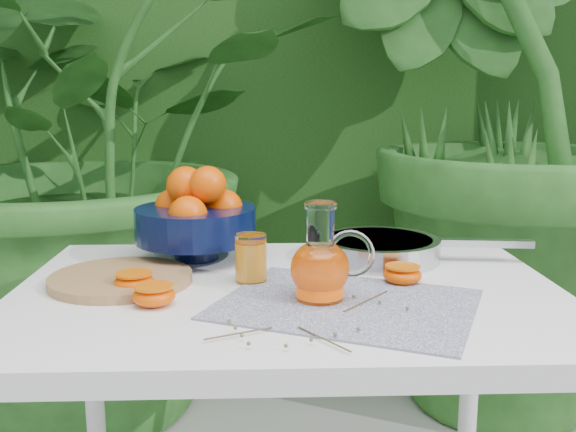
{
  "coord_description": "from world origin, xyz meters",
  "views": [
    {
      "loc": [
        -0.08,
        -1.07,
        1.1
      ],
      "look_at": [
        -0.03,
        0.07,
        0.88
      ],
      "focal_mm": 40.0,
      "sensor_mm": 36.0,
      "label": 1
    }
  ],
  "objects_px": {
    "cutting_board": "(121,279)",
    "fruit_bowl": "(196,216)",
    "white_table": "(288,330)",
    "saute_pan": "(381,248)",
    "juice_pitcher": "(321,266)"
  },
  "relations": [
    {
      "from": "cutting_board",
      "to": "fruit_bowl",
      "type": "xyz_separation_m",
      "value": [
        0.12,
        0.18,
        0.08
      ]
    },
    {
      "from": "white_table",
      "to": "cutting_board",
      "type": "height_order",
      "value": "cutting_board"
    },
    {
      "from": "white_table",
      "to": "fruit_bowl",
      "type": "bearing_deg",
      "value": 131.05
    },
    {
      "from": "saute_pan",
      "to": "fruit_bowl",
      "type": "bearing_deg",
      "value": 176.4
    },
    {
      "from": "white_table",
      "to": "cutting_board",
      "type": "distance_m",
      "value": 0.33
    },
    {
      "from": "cutting_board",
      "to": "fruit_bowl",
      "type": "bearing_deg",
      "value": 54.92
    },
    {
      "from": "juice_pitcher",
      "to": "white_table",
      "type": "bearing_deg",
      "value": 124.2
    },
    {
      "from": "cutting_board",
      "to": "juice_pitcher",
      "type": "relative_size",
      "value": 1.58
    },
    {
      "from": "fruit_bowl",
      "to": "saute_pan",
      "type": "bearing_deg",
      "value": -3.6
    },
    {
      "from": "cutting_board",
      "to": "saute_pan",
      "type": "distance_m",
      "value": 0.54
    },
    {
      "from": "white_table",
      "to": "saute_pan",
      "type": "bearing_deg",
      "value": 43.12
    },
    {
      "from": "cutting_board",
      "to": "saute_pan",
      "type": "height_order",
      "value": "saute_pan"
    },
    {
      "from": "cutting_board",
      "to": "fruit_bowl",
      "type": "distance_m",
      "value": 0.23
    },
    {
      "from": "juice_pitcher",
      "to": "saute_pan",
      "type": "distance_m",
      "value": 0.31
    },
    {
      "from": "white_table",
      "to": "juice_pitcher",
      "type": "relative_size",
      "value": 5.94
    }
  ]
}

